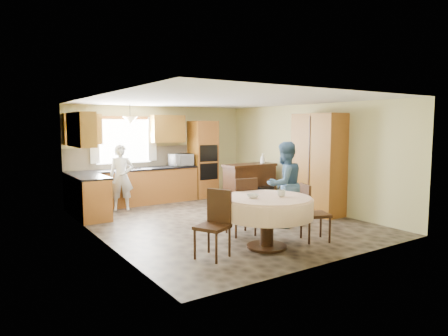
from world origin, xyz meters
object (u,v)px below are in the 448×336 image
Objects in this scene: sideboard at (250,186)px; chair_back at (243,204)px; dining_table at (267,208)px; chair_left at (215,220)px; chair_right at (311,210)px; oven_tower at (203,159)px; person_dining at (284,184)px; person_sink at (121,177)px; cupboard at (319,164)px.

chair_back is at bearing -130.85° from sideboard.
sideboard is 3.61m from dining_table.
chair_left reaches higher than dining_table.
chair_back is at bearing 63.33° from chair_right.
chair_back is (-1.42, -3.82, -0.47)m from oven_tower.
oven_tower is at bearing -101.33° from chair_back.
dining_table is at bearing 105.55° from chair_right.
person_dining is (-0.78, -2.15, 0.35)m from sideboard.
dining_table is at bearing -59.23° from person_sink.
cupboard is 4.58m from person_sink.
cupboard is (0.64, -1.70, 0.64)m from sideboard.
sideboard is at bearing -4.01° from person_sink.
chair_right is (0.89, -0.12, -0.11)m from dining_table.
chair_left reaches higher than sideboard.
chair_left is at bearing 106.39° from chair_right.
sideboard reaches higher than dining_table.
cupboard reaches higher than oven_tower.
chair_back is (-2.49, -0.53, -0.54)m from cupboard.
cupboard is at bearing -162.94° from person_dining.
oven_tower reaches higher than chair_left.
chair_left is (-2.89, -2.94, 0.08)m from sideboard.
dining_table is 0.88× the size of person_dining.
sideboard is at bearing 110.69° from cupboard.
person_sink is 0.92× the size of person_dining.
oven_tower is 5.17m from chair_left.
chair_left is 0.61× the size of person_dining.
chair_back is at bearing 98.57° from chair_left.
oven_tower is at bearing 27.32° from person_sink.
chair_back is at bearing 3.97° from person_dining.
oven_tower reaches higher than person_sink.
oven_tower is 3.76m from person_dining.
chair_right is at bearing -7.46° from dining_table.
oven_tower is at bearing 125.89° from chair_left.
chair_back reaches higher than dining_table.
person_sink is 3.95m from person_dining.
dining_table is 1.45× the size of chair_left.
chair_right is 4.71m from person_sink.
chair_back is 1.10m from person_dining.
oven_tower is at bearing -95.83° from person_dining.
oven_tower is 4.88m from dining_table.
oven_tower is 2.13× the size of chair_right.
oven_tower is 1.36× the size of person_sink.
sideboard is 1.33× the size of chair_left.
cupboard is at bearing -158.89° from chair_back.
oven_tower is 1.26× the size of person_dining.
sideboard is 1.28× the size of chair_back.
chair_left is at bearing -135.76° from sideboard.
dining_table is 0.95m from chair_left.
person_sink is at bearing 154.75° from chair_left.
person_sink is (-1.85, 4.32, 0.23)m from chair_right.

